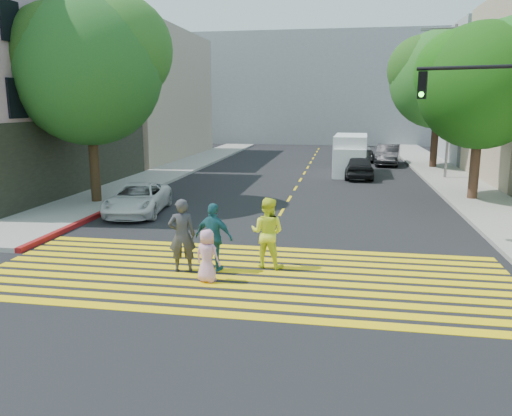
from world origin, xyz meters
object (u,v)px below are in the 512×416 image
(pedestrian_extra, at_px, (214,237))
(dark_car_near, at_px, (358,166))
(pedestrian_woman, at_px, (267,233))
(tree_right_far, at_px, (441,74))
(white_van, at_px, (350,156))
(dark_car_parked, at_px, (388,155))
(tree_right_near, at_px, (484,79))
(white_sedan, at_px, (138,199))
(pedestrian_child, at_px, (207,256))
(tree_left, at_px, (90,63))
(silver_car, at_px, (359,152))
(pedestrian_man, at_px, (182,235))

(pedestrian_extra, distance_m, dark_car_near, 18.29)
(pedestrian_extra, bearing_deg, pedestrian_woman, -143.94)
(tree_right_far, bearing_deg, white_van, -147.20)
(dark_car_near, height_order, dark_car_parked, dark_car_parked)
(tree_right_near, relative_size, white_sedan, 1.84)
(pedestrian_extra, bearing_deg, pedestrian_child, 106.69)
(tree_left, bearing_deg, dark_car_near, 41.19)
(white_van, bearing_deg, silver_car, 86.56)
(tree_left, distance_m, pedestrian_child, 12.52)
(tree_right_near, relative_size, silver_car, 1.69)
(pedestrian_woman, relative_size, white_sedan, 0.44)
(white_sedan, bearing_deg, pedestrian_man, -66.19)
(tree_left, xyz_separation_m, dark_car_parked, (13.67, 17.07, -5.21))
(pedestrian_man, distance_m, pedestrian_child, 1.13)
(pedestrian_man, bearing_deg, dark_car_parked, -123.43)
(pedestrian_child, height_order, pedestrian_extra, pedestrian_extra)
(tree_left, distance_m, pedestrian_man, 11.43)
(pedestrian_woman, distance_m, silver_car, 27.07)
(silver_car, bearing_deg, pedestrian_child, 75.76)
(white_sedan, relative_size, white_van, 0.83)
(pedestrian_child, relative_size, pedestrian_extra, 0.74)
(pedestrian_man, bearing_deg, white_van, -120.22)
(dark_car_parked, distance_m, white_van, 6.12)
(tree_left, xyz_separation_m, tree_right_far, (16.59, 15.26, 0.28))
(silver_car, bearing_deg, pedestrian_man, 73.83)
(tree_right_near, relative_size, pedestrian_woman, 4.19)
(pedestrian_woman, height_order, silver_car, pedestrian_woman)
(pedestrian_man, height_order, pedestrian_extra, pedestrian_man)
(pedestrian_woman, distance_m, white_van, 19.06)
(pedestrian_man, distance_m, silver_car, 28.09)
(pedestrian_child, height_order, white_sedan, pedestrian_child)
(tree_right_far, height_order, pedestrian_extra, tree_right_far)
(pedestrian_man, xyz_separation_m, silver_car, (5.28, 27.59, -0.28))
(tree_right_far, bearing_deg, silver_car, 138.38)
(pedestrian_woman, relative_size, silver_car, 0.40)
(pedestrian_woman, bearing_deg, pedestrian_extra, 32.61)
(pedestrian_extra, height_order, dark_car_near, pedestrian_extra)
(white_sedan, bearing_deg, dark_car_near, 44.65)
(pedestrian_child, xyz_separation_m, white_van, (3.63, 20.30, 0.49))
(tree_left, relative_size, silver_car, 1.88)
(pedestrian_woman, relative_size, pedestrian_extra, 1.05)
(pedestrian_man, bearing_deg, pedestrian_extra, 174.13)
(pedestrian_extra, bearing_deg, dark_car_parked, -91.04)
(tree_left, height_order, silver_car, tree_left)
(tree_right_near, height_order, pedestrian_woman, tree_right_near)
(pedestrian_child, bearing_deg, white_sedan, -38.65)
(tree_right_near, height_order, pedestrian_man, tree_right_near)
(tree_right_far, bearing_deg, pedestrian_child, -111.20)
(tree_left, bearing_deg, dark_car_parked, 51.30)
(pedestrian_woman, xyz_separation_m, dark_car_near, (2.82, 17.27, -0.24))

